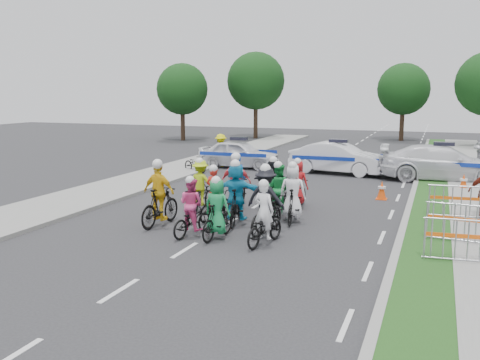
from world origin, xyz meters
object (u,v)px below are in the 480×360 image
at_px(rider_11, 274,188).
at_px(rider_10, 201,190).
at_px(rider_3, 160,200).
at_px(rider_4, 266,207).
at_px(rider_9, 236,190).
at_px(marshal_hiviz, 221,150).
at_px(rider_2, 192,213).
at_px(rider_7, 293,199).
at_px(tree_3, 256,81).
at_px(cone_1, 464,182).
at_px(rider_12, 237,188).
at_px(tree_4, 404,89).
at_px(police_car_0, 239,154).
at_px(police_car_2, 443,163).
at_px(police_car_1, 338,158).
at_px(cone_0, 382,190).
at_px(barrier_2, 461,203).
at_px(tree_0, 182,89).
at_px(rider_5, 236,198).
at_px(barrier_1, 465,225).
at_px(rider_6, 215,201).
at_px(parked_bike, 195,164).
at_px(rider_1, 217,214).
at_px(barrier_0, 468,243).
at_px(rider_0, 264,223).
at_px(rider_8, 278,197).
at_px(rider_13, 298,188).

bearing_deg(rider_11, rider_10, 21.45).
bearing_deg(rider_3, rider_4, -169.47).
relative_size(rider_9, marshal_hiviz, 1.15).
bearing_deg(rider_2, marshal_hiviz, -59.19).
bearing_deg(rider_7, tree_3, -75.66).
relative_size(marshal_hiviz, cone_1, 2.52).
relative_size(rider_12, tree_4, 0.31).
height_order(rider_9, police_car_0, rider_9).
distance_m(rider_4, cone_1, 10.74).
height_order(tree_3, tree_4, tree_3).
bearing_deg(police_car_2, marshal_hiviz, 81.88).
relative_size(police_car_1, cone_0, 6.68).
bearing_deg(marshal_hiviz, barrier_2, -174.42).
bearing_deg(tree_0, rider_4, -58.99).
distance_m(rider_12, police_car_2, 10.71).
relative_size(police_car_1, tree_4, 0.74).
xyz_separation_m(barrier_2, tree_0, (-20.70, 22.11, 3.63)).
bearing_deg(rider_5, rider_11, -110.95).
bearing_deg(police_car_0, barrier_2, -128.34).
xyz_separation_m(rider_5, rider_12, (-0.95, 2.61, -0.21)).
bearing_deg(rider_10, barrier_1, 169.16).
distance_m(rider_6, cone_1, 11.17).
relative_size(rider_6, rider_7, 0.94).
bearing_deg(rider_2, parked_bike, -53.58).
xyz_separation_m(rider_1, tree_0, (-14.37, 26.71, 3.49)).
height_order(rider_9, barrier_1, rider_9).
height_order(rider_11, barrier_0, rider_11).
xyz_separation_m(rider_2, rider_5, (0.72, 1.61, 0.20)).
bearing_deg(tree_4, cone_1, -79.96).
relative_size(rider_11, tree_4, 0.30).
xyz_separation_m(rider_4, rider_9, (-1.74, 2.19, -0.01)).
height_order(rider_9, rider_11, rider_9).
xyz_separation_m(police_car_1, cone_1, (5.66, -2.78, -0.43)).
bearing_deg(rider_10, rider_0, 135.46).
distance_m(rider_0, rider_4, 1.19).
xyz_separation_m(rider_2, rider_10, (-1.13, 3.08, 0.06)).
bearing_deg(rider_8, barrier_0, 162.12).
bearing_deg(police_car_0, rider_13, -147.07).
xyz_separation_m(rider_9, parked_bike, (-5.17, 7.76, -0.35)).
bearing_deg(tree_0, rider_3, -64.89).
bearing_deg(barrier_0, rider_2, 178.35).
distance_m(rider_4, police_car_2, 12.42).
relative_size(rider_10, tree_0, 0.29).
xyz_separation_m(police_car_2, tree_0, (-20.17, 14.18, 3.38)).
relative_size(rider_3, barrier_1, 1.02).
distance_m(rider_7, tree_0, 29.08).
distance_m(rider_7, rider_10, 3.44).
bearing_deg(rider_12, rider_10, 46.54).
xyz_separation_m(rider_6, police_car_2, (6.74, 10.50, 0.21)).
relative_size(barrier_2, cone_0, 2.86).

